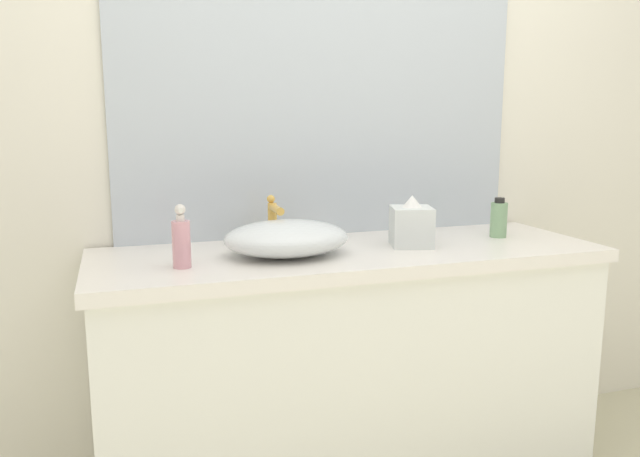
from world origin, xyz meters
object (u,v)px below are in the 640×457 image
(soap_dispenser, at_px, (181,241))
(lotion_bottle, at_px, (499,219))
(tissue_box, at_px, (412,224))
(sink_basin, at_px, (287,238))

(soap_dispenser, distance_m, lotion_bottle, 1.16)
(soap_dispenser, distance_m, tissue_box, 0.78)
(sink_basin, bearing_deg, lotion_bottle, 4.03)
(soap_dispenser, relative_size, tissue_box, 1.08)
(lotion_bottle, distance_m, tissue_box, 0.38)
(sink_basin, distance_m, lotion_bottle, 0.83)
(soap_dispenser, xyz_separation_m, tissue_box, (0.78, 0.07, -0.00))
(sink_basin, distance_m, tissue_box, 0.45)
(soap_dispenser, bearing_deg, tissue_box, 5.07)
(sink_basin, xyz_separation_m, lotion_bottle, (0.82, 0.06, 0.01))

